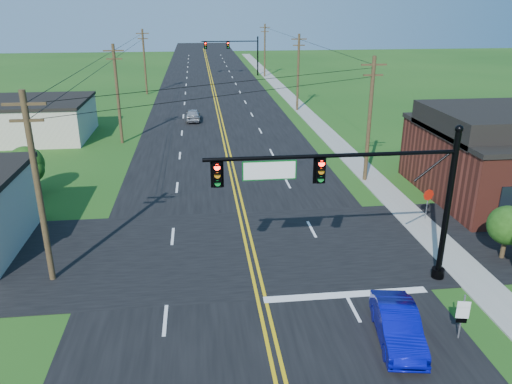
{
  "coord_description": "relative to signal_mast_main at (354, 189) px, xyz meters",
  "views": [
    {
      "loc": [
        -2.29,
        -11.75,
        12.35
      ],
      "look_at": [
        0.27,
        10.0,
        4.03
      ],
      "focal_mm": 35.0,
      "sensor_mm": 36.0,
      "label": 1
    }
  ],
  "objects": [
    {
      "name": "road_main",
      "position": [
        -4.34,
        42.0,
        -4.73
      ],
      "size": [
        16.0,
        220.0,
        0.04
      ],
      "primitive_type": "cube",
      "color": "black",
      "rests_on": "ground"
    },
    {
      "name": "road_cross",
      "position": [
        -4.34,
        4.0,
        -4.73
      ],
      "size": [
        70.0,
        10.0,
        0.04
      ],
      "primitive_type": "cube",
      "color": "black",
      "rests_on": "ground"
    },
    {
      "name": "sidewalk",
      "position": [
        6.16,
        32.0,
        -4.71
      ],
      "size": [
        2.0,
        160.0,
        0.08
      ],
      "primitive_type": "cube",
      "color": "gray",
      "rests_on": "ground"
    },
    {
      "name": "signal_mast_main",
      "position": [
        0.0,
        0.0,
        0.0
      ],
      "size": [
        11.3,
        0.6,
        7.48
      ],
      "color": "black",
      "rests_on": "ground"
    },
    {
      "name": "signal_mast_far",
      "position": [
        0.1,
        72.0,
        -0.2
      ],
      "size": [
        10.98,
        0.6,
        7.48
      ],
      "color": "black",
      "rests_on": "ground"
    },
    {
      "name": "cream_bldg_far",
      "position": [
        -23.34,
        30.0,
        -2.89
      ],
      "size": [
        12.2,
        9.2,
        3.7
      ],
      "color": "beige",
      "rests_on": "ground"
    },
    {
      "name": "utility_pole_left_a",
      "position": [
        -13.84,
        2.0,
        -0.03
      ],
      "size": [
        1.8,
        0.28,
        9.0
      ],
      "color": "#382819",
      "rests_on": "ground"
    },
    {
      "name": "utility_pole_left_b",
      "position": [
        -13.84,
        27.0,
        -0.03
      ],
      "size": [
        1.8,
        0.28,
        9.0
      ],
      "color": "#382819",
      "rests_on": "ground"
    },
    {
      "name": "utility_pole_left_c",
      "position": [
        -13.84,
        54.0,
        -0.03
      ],
      "size": [
        1.8,
        0.28,
        9.0
      ],
      "color": "#382819",
      "rests_on": "ground"
    },
    {
      "name": "utility_pole_right_a",
      "position": [
        5.46,
        14.0,
        -0.03
      ],
      "size": [
        1.8,
        0.28,
        9.0
      ],
      "color": "#382819",
      "rests_on": "ground"
    },
    {
      "name": "utility_pole_right_b",
      "position": [
        5.46,
        40.0,
        -0.03
      ],
      "size": [
        1.8,
        0.28,
        9.0
      ],
      "color": "#382819",
      "rests_on": "ground"
    },
    {
      "name": "utility_pole_right_c",
      "position": [
        5.46,
        70.0,
        -0.03
      ],
      "size": [
        1.8,
        0.28,
        9.0
      ],
      "color": "#382819",
      "rests_on": "ground"
    },
    {
      "name": "tree_right_back",
      "position": [
        11.66,
        18.0,
        -2.15
      ],
      "size": [
        3.0,
        3.0,
        4.1
      ],
      "color": "#382819",
      "rests_on": "ground"
    },
    {
      "name": "shrub_corner",
      "position": [
        8.66,
        1.5,
        -2.9
      ],
      "size": [
        2.0,
        2.0,
        2.86
      ],
      "color": "#382819",
      "rests_on": "ground"
    },
    {
      "name": "tree_left",
      "position": [
        -18.34,
        14.0,
        -2.59
      ],
      "size": [
        2.4,
        2.4,
        3.37
      ],
      "color": "#382819",
      "rests_on": "ground"
    },
    {
      "name": "blue_car",
      "position": [
        0.68,
        -4.39,
        -4.06
      ],
      "size": [
        2.13,
        4.4,
        1.39
      ],
      "primitive_type": "imported",
      "rotation": [
        0.0,
        0.0,
        -0.16
      ],
      "color": "#070A99",
      "rests_on": "ground"
    },
    {
      "name": "distant_car",
      "position": [
        -7.2,
        35.54,
        -4.08
      ],
      "size": [
        1.6,
        3.94,
        1.34
      ],
      "primitive_type": "imported",
      "rotation": [
        0.0,
        0.0,
        3.14
      ],
      "color": "#A4A3A8",
      "rests_on": "ground"
    },
    {
      "name": "route_sign",
      "position": [
        3.16,
        -4.53,
        -3.59
      ],
      "size": [
        0.49,
        0.14,
        1.99
      ],
      "rotation": [
        0.0,
        0.0,
        -0.23
      ],
      "color": "slate",
      "rests_on": "ground"
    },
    {
      "name": "stop_sign",
      "position": [
        6.83,
        6.56,
        -3.31
      ],
      "size": [
        0.7,
        0.18,
        2.0
      ],
      "rotation": [
        0.0,
        0.0,
        0.21
      ],
      "color": "slate",
      "rests_on": "ground"
    }
  ]
}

